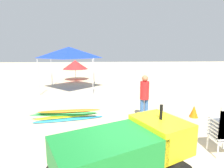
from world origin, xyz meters
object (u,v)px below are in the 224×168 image
Objects in this scene: traffic_cone_near at (194,111)px; surfboard_pile at (67,115)px; lifeguard_near_center at (144,95)px; popup_canopy at (69,52)px; utility_cart at (126,149)px; cooler_box at (136,124)px; beach_umbrella_left at (75,65)px.

surfboard_pile is at bearing 179.02° from traffic_cone_near.
traffic_cone_near is at bearing 5.55° from lifeguard_near_center.
popup_canopy reaches higher than lifeguard_near_center.
lifeguard_near_center is 0.54× the size of popup_canopy.
utility_cart is 1.67× the size of lifeguard_near_center.
lifeguard_near_center reaches higher than cooler_box.
beach_umbrella_left is at bearing 94.69° from surfboard_pile.
lifeguard_near_center is at bearing 61.41° from cooler_box.
cooler_box is (-0.45, -0.82, -0.77)m from lifeguard_near_center.
popup_canopy is at bearing -88.37° from beach_umbrella_left.
popup_canopy reaches higher than surfboard_pile.
surfboard_pile is (-1.66, 3.63, -0.59)m from utility_cart.
cooler_box is (0.72, 2.53, -0.59)m from utility_cart.
lifeguard_near_center is at bearing -5.61° from surfboard_pile.
lifeguard_near_center is at bearing -174.45° from traffic_cone_near.
utility_cart is at bearing -109.28° from lifeguard_near_center.
traffic_cone_near is 1.01× the size of cooler_box.
traffic_cone_near is at bearing -60.07° from beach_umbrella_left.
beach_umbrella_left is at bearing 100.44° from utility_cart.
beach_umbrella_left is at bearing 109.95° from lifeguard_near_center.
traffic_cone_near is at bearing 22.45° from cooler_box.
utility_cart is at bearing -79.56° from beach_umbrella_left.
utility_cart is 1.28× the size of beach_umbrella_left.
popup_canopy is at bearing 120.76° from lifeguard_near_center.
traffic_cone_near is (5.65, -9.81, -1.13)m from beach_umbrella_left.
surfboard_pile is at bearing 155.25° from cooler_box.
beach_umbrella_left is (-0.12, 4.10, -1.08)m from popup_canopy.
surfboard_pile is 2.95m from lifeguard_near_center.
lifeguard_near_center is 1.21m from cooler_box.
cooler_box is at bearing -24.75° from surfboard_pile.
utility_cart is at bearing -131.94° from traffic_cone_near.
traffic_cone_near reaches higher than surfboard_pile.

